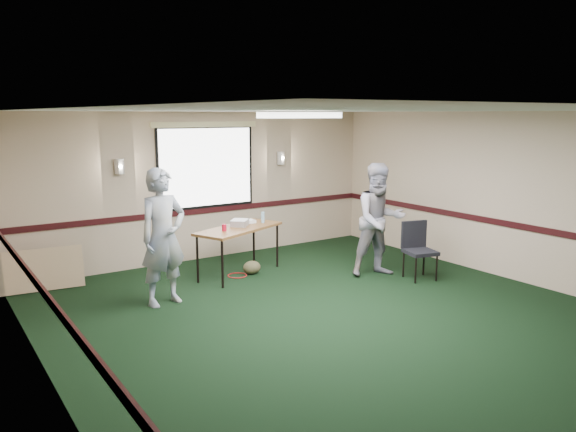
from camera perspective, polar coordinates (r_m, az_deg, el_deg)
ground at (r=7.44m, az=5.69°, el=-10.65°), size 8.00×8.00×0.00m
room_shell at (r=8.75m, az=-3.01°, el=3.25°), size 8.00×8.02×8.00m
folding_table at (r=9.34m, az=-5.00°, el=-1.51°), size 1.73×1.21×0.80m
projector at (r=9.45m, az=-4.93°, el=-0.69°), size 0.40×0.40×0.10m
game_console at (r=9.67m, az=-4.06°, el=-0.56°), size 0.23×0.19×0.05m
red_cup at (r=9.05m, az=-6.50°, el=-1.18°), size 0.07×0.07×0.11m
water_bottle at (r=9.68m, az=-2.57°, el=-0.14°), size 0.06×0.06×0.19m
duffel_bag at (r=9.50m, az=-3.70°, el=-5.23°), size 0.33×0.25×0.22m
cable_coil at (r=9.42m, az=-5.17°, el=-6.03°), size 0.40×0.40×0.02m
folded_table at (r=9.35m, az=-23.91°, el=-5.04°), size 1.27×0.32×0.64m
conference_chair at (r=9.41m, az=13.03°, el=-2.92°), size 0.56×0.58×0.93m
person_left at (r=8.01m, az=-12.57°, el=-2.11°), size 0.78×0.59×1.93m
person_right at (r=9.35m, az=9.28°, el=-0.40°), size 1.07×0.93×1.87m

